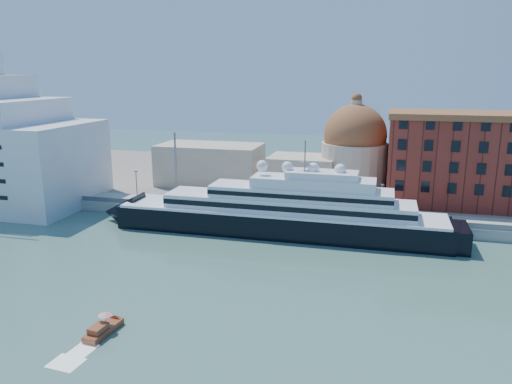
# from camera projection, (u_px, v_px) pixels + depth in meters

# --- Properties ---
(ground) EXTENTS (400.00, 400.00, 0.00)m
(ground) POSITION_uv_depth(u_px,v_px,m) (207.00, 268.00, 90.79)
(ground) COLOR #396259
(ground) RESTS_ON ground
(quay) EXTENTS (180.00, 10.00, 2.50)m
(quay) POSITION_uv_depth(u_px,v_px,m) (255.00, 212.00, 122.47)
(quay) COLOR gray
(quay) RESTS_ON ground
(land) EXTENTS (260.00, 72.00, 2.00)m
(land) POSITION_uv_depth(u_px,v_px,m) (287.00, 179.00, 161.09)
(land) COLOR slate
(land) RESTS_ON ground
(quay_fence) EXTENTS (180.00, 0.10, 1.20)m
(quay_fence) POSITION_uv_depth(u_px,v_px,m) (250.00, 210.00, 117.80)
(quay_fence) COLOR slate
(quay_fence) RESTS_ON quay
(superyacht) EXTENTS (81.94, 11.36, 24.49)m
(superyacht) POSITION_uv_depth(u_px,v_px,m) (268.00, 215.00, 109.93)
(superyacht) COLOR black
(superyacht) RESTS_ON ground
(service_barge) EXTENTS (12.18, 5.11, 2.67)m
(service_barge) POSITION_uv_depth(u_px,v_px,m) (28.00, 214.00, 122.37)
(service_barge) COLOR white
(service_barge) RESTS_ON ground
(water_taxi) EXTENTS (2.75, 6.66, 3.08)m
(water_taxi) POSITION_uv_depth(u_px,v_px,m) (103.00, 329.00, 67.89)
(water_taxi) COLOR brown
(water_taxi) RESTS_ON ground
(warehouse) EXTENTS (43.00, 19.00, 23.25)m
(warehouse) POSITION_uv_depth(u_px,v_px,m) (475.00, 159.00, 123.69)
(warehouse) COLOR maroon
(warehouse) RESTS_ON land
(church) EXTENTS (66.00, 18.00, 25.50)m
(church) POSITION_uv_depth(u_px,v_px,m) (298.00, 159.00, 140.94)
(church) COLOR beige
(church) RESTS_ON land
(lamp_posts) EXTENTS (120.80, 2.40, 18.00)m
(lamp_posts) POSITION_uv_depth(u_px,v_px,m) (203.00, 177.00, 121.93)
(lamp_posts) COLOR slate
(lamp_posts) RESTS_ON quay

